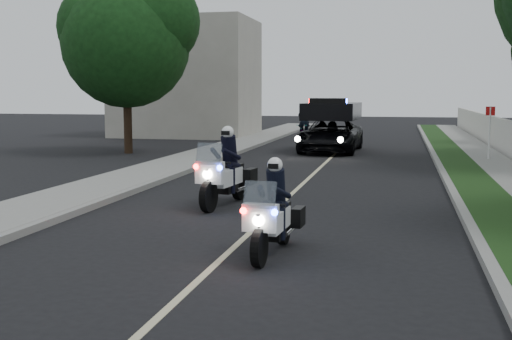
# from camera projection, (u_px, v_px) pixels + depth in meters

# --- Properties ---
(ground) EXTENTS (120.00, 120.00, 0.00)m
(ground) POSITION_uv_depth(u_px,v_px,m) (241.00, 241.00, 11.32)
(ground) COLOR black
(ground) RESTS_ON ground
(curb_right) EXTENTS (0.20, 60.00, 0.15)m
(curb_right) POSITION_uv_depth(u_px,v_px,m) (443.00, 174.00, 20.07)
(curb_right) COLOR gray
(curb_right) RESTS_ON ground
(grass_verge) EXTENTS (1.20, 60.00, 0.16)m
(grass_verge) POSITION_uv_depth(u_px,v_px,m) (466.00, 174.00, 19.92)
(grass_verge) COLOR #193814
(grass_verge) RESTS_ON ground
(sidewalk_right) EXTENTS (1.40, 60.00, 0.16)m
(sidewalk_right) POSITION_uv_depth(u_px,v_px,m) (510.00, 176.00, 19.63)
(sidewalk_right) COLOR gray
(sidewalk_right) RESTS_ON ground
(curb_left) EXTENTS (0.20, 60.00, 0.15)m
(curb_left) POSITION_uv_depth(u_px,v_px,m) (198.00, 167.00, 21.89)
(curb_left) COLOR gray
(curb_left) RESTS_ON ground
(sidewalk_left) EXTENTS (2.00, 60.00, 0.16)m
(sidewalk_left) POSITION_uv_depth(u_px,v_px,m) (168.00, 166.00, 22.13)
(sidewalk_left) COLOR gray
(sidewalk_left) RESTS_ON ground
(building_far) EXTENTS (8.00, 6.00, 7.00)m
(building_far) POSITION_uv_depth(u_px,v_px,m) (187.00, 78.00, 38.26)
(building_far) COLOR #A8A396
(building_far) RESTS_ON ground
(lane_marking) EXTENTS (0.12, 50.00, 0.01)m
(lane_marking) POSITION_uv_depth(u_px,v_px,m) (315.00, 172.00, 20.99)
(lane_marking) COLOR #BFB78C
(lane_marking) RESTS_ON ground
(police_moto_left) EXTENTS (1.06, 2.29, 1.87)m
(police_moto_left) POSITION_uv_depth(u_px,v_px,m) (225.00, 205.00, 14.89)
(police_moto_left) COLOR silver
(police_moto_left) RESTS_ON ground
(police_moto_right) EXTENTS (0.77, 1.92, 1.60)m
(police_moto_right) POSITION_uv_depth(u_px,v_px,m) (273.00, 254.00, 10.39)
(police_moto_right) COLOR white
(police_moto_right) RESTS_ON ground
(police_suv) EXTENTS (2.64, 5.38, 2.57)m
(police_suv) POSITION_uv_depth(u_px,v_px,m) (330.00, 152.00, 28.31)
(police_suv) COLOR black
(police_suv) RESTS_ON ground
(bicycle) EXTENTS (0.82, 1.76, 0.88)m
(bicycle) POSITION_uv_depth(u_px,v_px,m) (304.00, 140.00, 34.97)
(bicycle) COLOR black
(bicycle) RESTS_ON ground
(cyclist) EXTENTS (0.70, 0.51, 1.82)m
(cyclist) POSITION_uv_depth(u_px,v_px,m) (304.00, 140.00, 34.97)
(cyclist) COLOR black
(cyclist) RESTS_ON ground
(sign_post) EXTENTS (0.36, 0.36, 2.20)m
(sign_post) POSITION_uv_depth(u_px,v_px,m) (488.00, 163.00, 23.82)
(sign_post) COLOR #A10C0B
(sign_post) RESTS_ON ground
(tree_left_near) EXTENTS (6.02, 6.02, 9.17)m
(tree_left_near) POSITION_uv_depth(u_px,v_px,m) (129.00, 153.00, 27.66)
(tree_left_near) COLOR #143E15
(tree_left_near) RESTS_ON ground
(tree_left_far) EXTENTS (6.29, 6.29, 8.63)m
(tree_left_far) POSITION_uv_depth(u_px,v_px,m) (204.00, 134.00, 40.08)
(tree_left_far) COLOR #103411
(tree_left_far) RESTS_ON ground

